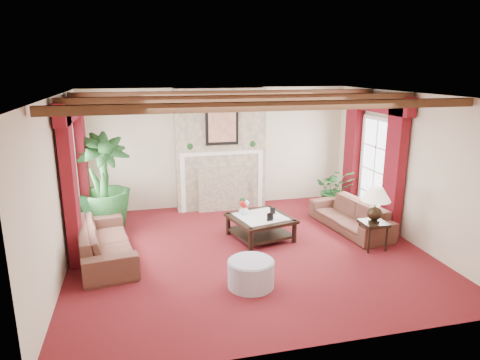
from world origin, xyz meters
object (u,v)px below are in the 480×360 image
object	(u,v)px
sofa_right	(351,211)
side_table	(373,235)
potted_palm	(104,203)
sofa_left	(104,236)
coffee_table	(260,228)
ottoman	(251,274)

from	to	relation	value
sofa_right	side_table	xyz separation A→B (m)	(-0.06, -0.96, -0.12)
sofa_right	potted_palm	size ratio (longest dim) A/B	0.91
sofa_left	coffee_table	size ratio (longest dim) A/B	2.09
sofa_left	sofa_right	xyz separation A→B (m)	(4.65, 0.29, -0.04)
side_table	sofa_right	bearing A→B (deg)	86.37
sofa_right	potted_palm	xyz separation A→B (m)	(-4.72, 1.15, 0.16)
side_table	ottoman	xyz separation A→B (m)	(-2.45, -0.81, -0.05)
sofa_right	coffee_table	bearing A→B (deg)	-96.58
ottoman	sofa_right	bearing A→B (deg)	35.17
sofa_right	coffee_table	distance (m)	1.87
coffee_table	sofa_right	bearing A→B (deg)	-12.36
side_table	ottoman	distance (m)	2.58
sofa_left	side_table	distance (m)	4.64
sofa_left	ottoman	xyz separation A→B (m)	(2.14, -1.48, -0.21)
sofa_right	ottoman	bearing A→B (deg)	-62.73
side_table	ottoman	size ratio (longest dim) A/B	0.74
sofa_left	potted_palm	bearing A→B (deg)	-5.71
sofa_left	ottoman	bearing A→B (deg)	-133.55
sofa_left	ottoman	world-z (taller)	sofa_left
coffee_table	side_table	distance (m)	2.02
potted_palm	side_table	xyz separation A→B (m)	(4.66, -2.11, -0.28)
sofa_left	potted_palm	size ratio (longest dim) A/B	1.00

